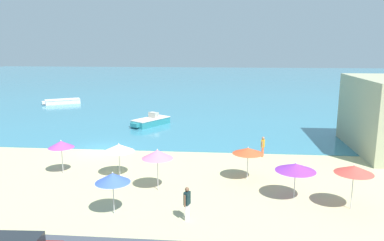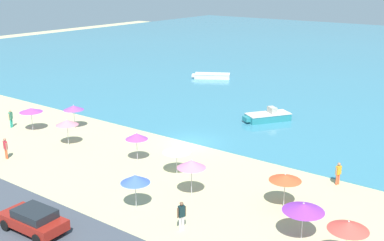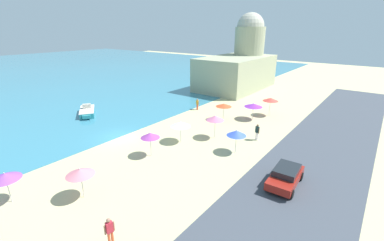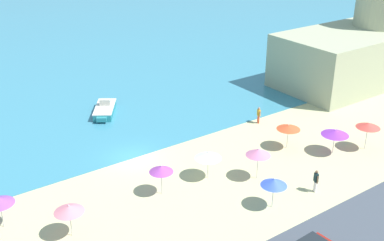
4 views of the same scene
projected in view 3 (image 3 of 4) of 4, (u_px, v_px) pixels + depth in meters
ground_plane at (119, 137)px, 27.27m from camera, size 160.00×160.00×0.00m
coastal_road at (290, 203)px, 16.94m from camera, size 80.00×8.00×0.06m
beach_umbrella_0 at (215, 118)px, 26.47m from camera, size 1.87×1.87×2.54m
beach_umbrella_1 at (80, 172)px, 16.96m from camera, size 1.88×1.88×2.27m
beach_umbrella_3 at (224, 105)px, 31.88m from camera, size 1.98×1.98×2.19m
beach_umbrella_4 at (5, 176)px, 16.50m from camera, size 1.89×1.89×2.25m
beach_umbrella_5 at (271, 99)px, 33.45m from camera, size 1.99×1.99×2.47m
beach_umbrella_6 at (180, 124)px, 25.62m from camera, size 2.04×2.04×2.22m
beach_umbrella_7 at (236, 133)px, 23.36m from camera, size 1.80×1.80×2.26m
beach_umbrella_8 at (150, 135)px, 22.71m from camera, size 1.72×1.72×2.31m
beach_umbrella_9 at (253, 105)px, 32.12m from camera, size 2.26×2.26×2.15m
bather_0 at (257, 131)px, 26.33m from camera, size 0.34×0.53×1.73m
bather_1 at (110, 230)px, 13.48m from camera, size 0.56×0.30×1.68m
bather_4 at (197, 104)px, 36.27m from camera, size 0.32×0.54×1.60m
parked_car_1 at (286, 176)px, 18.72m from camera, size 4.06×2.05×1.36m
skiff_offshore at (87, 112)px, 34.20m from camera, size 3.83×4.63×1.34m
harbor_fortress at (241, 64)px, 49.54m from camera, size 16.36×9.37×13.84m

